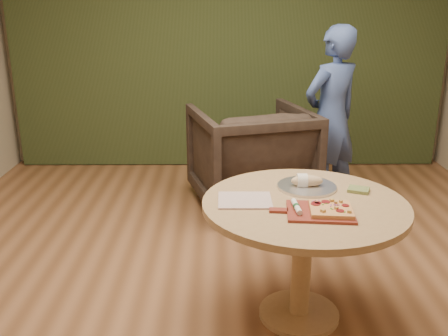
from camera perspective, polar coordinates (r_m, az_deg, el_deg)
room_shell at (r=2.79m, az=1.54°, el=9.82°), size 5.04×6.04×2.84m
curtain at (r=5.67m, az=0.53°, el=14.16°), size 4.80×0.14×2.78m
pedestal_table at (r=2.91m, az=9.09°, el=-6.36°), size 1.16×1.16×0.75m
pizza_paddle at (r=2.71m, az=10.70°, el=-4.94°), size 0.46×0.31×0.01m
flatbread_pizza at (r=2.70m, az=12.12°, el=-4.60°), size 0.24×0.24×0.04m
cutlery_roll at (r=2.69m, az=8.29°, el=-4.39°), size 0.04×0.20×0.03m
newspaper at (r=2.82m, az=2.40°, el=-3.71°), size 0.30×0.25×0.01m
serving_tray at (r=3.06m, az=9.43°, el=-2.10°), size 0.36×0.36×0.02m
bread_roll at (r=3.04m, az=9.31°, el=-1.46°), size 0.19×0.09×0.09m
green_packet at (r=3.06m, az=15.13°, el=-2.41°), size 0.15×0.14×0.02m
armchair at (r=4.58m, az=3.12°, el=1.86°), size 1.22×1.18×1.03m
person_standing at (r=4.64m, az=12.12°, el=5.61°), size 0.72×0.65×1.64m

